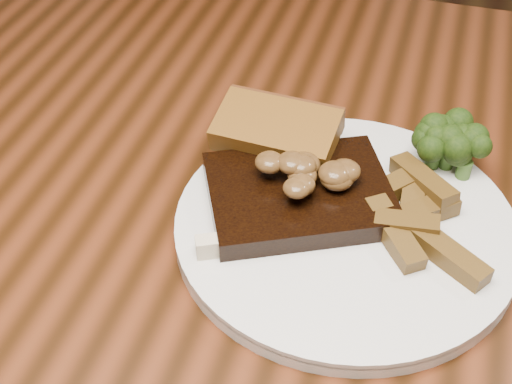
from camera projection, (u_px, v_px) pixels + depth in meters
dining_table at (260, 289)px, 0.68m from camera, size 1.60×0.90×0.75m
chair_far at (260, 40)px, 1.30m from camera, size 0.49×0.49×0.94m
plate at (345, 228)px, 0.60m from camera, size 0.35×0.35×0.01m
steak at (299, 196)px, 0.61m from camera, size 0.19×0.17×0.02m
steak_bone at (283, 241)px, 0.57m from camera, size 0.13×0.07×0.02m
mushroom_pile at (303, 172)px, 0.59m from camera, size 0.08×0.08×0.03m
garlic_bread at (276, 147)px, 0.66m from camera, size 0.11×0.07×0.02m
potato_wedges at (413, 223)px, 0.58m from camera, size 0.09×0.09×0.02m
broccoli_cluster at (444, 158)px, 0.63m from camera, size 0.08×0.08×0.04m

